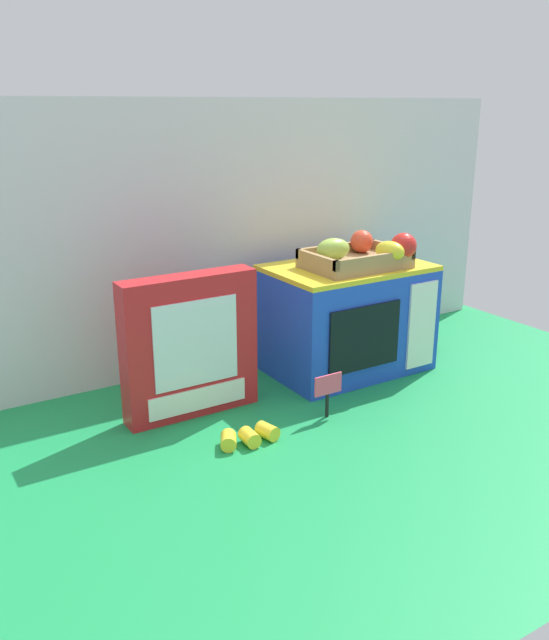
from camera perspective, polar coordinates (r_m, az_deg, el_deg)
ground_plane at (r=1.67m, az=2.16°, el=-5.25°), size 1.70×1.70×0.00m
display_back_panel at (r=1.77m, az=-2.00°, el=7.44°), size 1.61×0.03×0.67m
toy_microwave at (r=1.72m, az=6.15°, el=0.20°), size 0.40×0.27×0.27m
food_groups_crate at (r=1.66m, az=7.50°, el=5.52°), size 0.25×0.18×0.09m
cookie_set_box at (r=1.46m, az=-7.19°, el=-2.23°), size 0.30×0.06×0.32m
price_sign at (r=1.47m, az=4.57°, el=-5.88°), size 0.07×0.01×0.10m
loose_toy_banana at (r=1.38m, az=-2.22°, el=-9.88°), size 0.13×0.06×0.03m
loose_toy_apple at (r=1.92m, az=12.73°, el=-1.55°), size 0.07×0.07×0.07m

